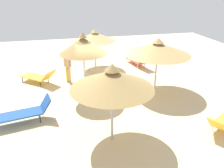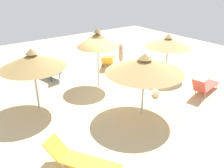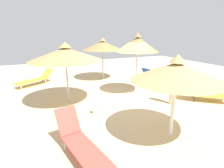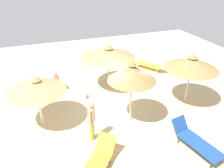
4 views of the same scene
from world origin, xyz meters
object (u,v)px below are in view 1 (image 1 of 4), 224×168
(lounge_chair_front, at_px, (39,76))
(lounge_chair_center, at_px, (138,60))
(parasol_umbrella_far_right, at_px, (83,46))
(lounge_chair_near_right, at_px, (24,112))
(parasol_umbrella_back, at_px, (158,49))
(person_standing_near_left, at_px, (68,64))
(handbag, at_px, (129,77))
(parasol_umbrella_near_left, at_px, (95,37))
(parasol_umbrella_far_left, at_px, (112,80))

(lounge_chair_front, relative_size, lounge_chair_center, 0.90)
(parasol_umbrella_far_right, xyz_separation_m, lounge_chair_near_right, (2.47, 1.59, -1.97))
(lounge_chair_near_right, bearing_deg, parasol_umbrella_far_right, -147.11)
(lounge_chair_front, distance_m, lounge_chair_near_right, 3.74)
(parasol_umbrella_back, height_order, person_standing_near_left, parasol_umbrella_back)
(lounge_chair_front, relative_size, person_standing_near_left, 1.10)
(lounge_chair_near_right, bearing_deg, lounge_chair_front, -95.22)
(lounge_chair_near_right, distance_m, person_standing_near_left, 4.03)
(lounge_chair_front, bearing_deg, lounge_chair_center, -166.42)
(parasol_umbrella_back, relative_size, handbag, 6.17)
(parasol_umbrella_near_left, relative_size, lounge_chair_front, 1.27)
(handbag, bearing_deg, parasol_umbrella_far_left, 66.50)
(parasol_umbrella_back, xyz_separation_m, person_standing_near_left, (3.96, -2.05, -1.08))
(person_standing_near_left, bearing_deg, handbag, 172.13)
(lounge_chair_center, xyz_separation_m, lounge_chair_near_right, (6.22, 5.15, 0.05))
(lounge_chair_front, xyz_separation_m, lounge_chair_center, (-5.88, -1.42, 0.01))
(parasol_umbrella_far_right, height_order, lounge_chair_near_right, parasol_umbrella_far_right)
(parasol_umbrella_near_left, distance_m, parasol_umbrella_back, 4.49)
(parasol_umbrella_far_left, height_order, person_standing_near_left, parasol_umbrella_far_left)
(lounge_chair_front, bearing_deg, lounge_chair_near_right, 84.78)
(parasol_umbrella_near_left, distance_m, person_standing_near_left, 2.69)
(parasol_umbrella_near_left, bearing_deg, handbag, 122.48)
(parasol_umbrella_near_left, xyz_separation_m, handbag, (-1.45, 2.28, -1.75))
(lounge_chair_near_right, relative_size, person_standing_near_left, 1.26)
(handbag, bearing_deg, parasol_umbrella_near_left, -57.52)
(parasol_umbrella_far_left, bearing_deg, parasol_umbrella_back, -131.66)
(lounge_chair_front, height_order, person_standing_near_left, person_standing_near_left)
(parasol_umbrella_back, height_order, lounge_chair_near_right, parasol_umbrella_back)
(parasol_umbrella_far_left, bearing_deg, lounge_chair_center, -115.55)
(parasol_umbrella_back, height_order, lounge_chair_center, parasol_umbrella_back)
(parasol_umbrella_near_left, xyz_separation_m, lounge_chair_center, (-2.64, 0.23, -1.54))
(parasol_umbrella_near_left, bearing_deg, lounge_chair_front, 27.04)
(parasol_umbrella_far_left, xyz_separation_m, lounge_chair_center, (-3.29, -6.89, -1.78))
(person_standing_near_left, height_order, handbag, person_standing_near_left)
(parasol_umbrella_far_right, relative_size, parasol_umbrella_back, 0.99)
(parasol_umbrella_far_right, bearing_deg, lounge_chair_near_right, 32.89)
(parasol_umbrella_back, relative_size, lounge_chair_center, 1.38)
(lounge_chair_center, bearing_deg, person_standing_near_left, 20.18)
(lounge_chair_center, xyz_separation_m, handbag, (1.19, 2.05, -0.21))
(parasol_umbrella_near_left, height_order, parasol_umbrella_far_right, parasol_umbrella_far_right)
(parasol_umbrella_near_left, relative_size, handbag, 5.07)
(parasol_umbrella_far_right, height_order, lounge_chair_front, parasol_umbrella_far_right)
(parasol_umbrella_near_left, distance_m, lounge_chair_front, 3.95)
(parasol_umbrella_near_left, distance_m, lounge_chair_near_right, 6.63)
(parasol_umbrella_back, relative_size, lounge_chair_near_right, 1.34)
(parasol_umbrella_far_right, relative_size, parasol_umbrella_far_left, 1.11)
(lounge_chair_center, relative_size, handbag, 4.47)
(parasol_umbrella_back, xyz_separation_m, handbag, (0.77, -1.61, -1.92))
(lounge_chair_center, bearing_deg, parasol_umbrella_far_right, 43.41)
(parasol_umbrella_far_left, xyz_separation_m, person_standing_near_left, (1.09, -5.28, -1.14))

